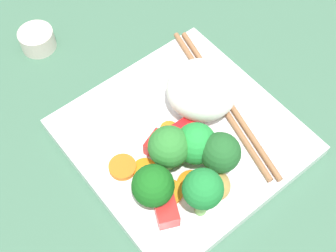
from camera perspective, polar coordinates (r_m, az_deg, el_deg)
ground_plane at (r=53.43cm, az=1.78°, el=-2.39°), size 110.00×110.00×2.00cm
square_plate at (r=51.87cm, az=1.83°, el=-1.41°), size 23.72×23.72×1.60cm
rice_mound at (r=51.21cm, az=4.27°, el=4.60°), size 11.23×11.25×5.66cm
broccoli_floret_0 at (r=44.67cm, az=-1.91°, el=-7.55°), size 4.29×4.29×5.50cm
broccoli_floret_1 at (r=46.16cm, az=0.13°, el=-2.69°), size 4.39×4.39×5.92cm
broccoli_floret_2 at (r=47.03cm, az=3.52°, el=-2.25°), size 4.42×4.42×5.49cm
broccoli_floret_3 at (r=43.20cm, az=4.40°, el=-8.00°), size 4.01×4.01×6.75cm
broccoli_floret_4 at (r=46.15cm, az=6.23°, el=-3.67°), size 4.23×4.23×5.69cm
carrot_slice_0 at (r=48.96cm, az=-5.74°, el=-5.17°), size 3.92×3.92×0.69cm
carrot_slice_1 at (r=47.50cm, az=0.26°, el=-8.33°), size 3.26×3.26×0.66cm
carrot_slice_2 at (r=47.99cm, az=2.95°, el=-7.27°), size 3.31×3.31×0.60cm
carrot_slice_3 at (r=48.84cm, az=-2.96°, el=-5.44°), size 2.64×2.64×0.40cm
carrot_slice_4 at (r=50.94cm, az=0.12°, el=-0.51°), size 2.69×2.69×0.78cm
pepper_chunk_0 at (r=45.96cm, az=-0.21°, el=-10.67°), size 3.23×3.57×2.04cm
pepper_chunk_1 at (r=49.43cm, az=-1.39°, el=-2.16°), size 3.33×3.29×1.93cm
pepper_chunk_2 at (r=50.26cm, az=2.66°, el=-0.85°), size 3.09×3.32×1.72cm
chicken_piece_0 at (r=47.27cm, az=6.14°, el=-7.37°), size 4.22×4.37×2.18cm
chopstick_pair at (r=53.76cm, az=6.76°, el=3.42°), size 7.33×22.61×0.67cm
sauce_cup at (r=62.52cm, az=-16.12°, el=10.40°), size 4.54×4.54×2.62cm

